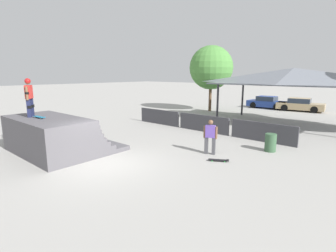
% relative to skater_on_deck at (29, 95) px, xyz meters
% --- Properties ---
extents(ground_plane, '(160.00, 160.00, 0.00)m').
position_rel_skater_on_deck_xyz_m(ground_plane, '(4.17, 1.13, -2.68)').
color(ground_plane, '#A3A09B').
extents(quarter_pipe_ramp, '(4.70, 3.99, 1.66)m').
position_rel_skater_on_deck_xyz_m(quarter_pipe_ramp, '(0.91, 0.60, -1.92)').
color(quarter_pipe_ramp, '#565459').
rests_on(quarter_pipe_ramp, ground).
extents(skater_on_deck, '(0.69, 0.59, 1.76)m').
position_rel_skater_on_deck_xyz_m(skater_on_deck, '(0.00, 0.00, 0.00)').
color(skater_on_deck, '#1E2347').
rests_on(skater_on_deck, quarter_pipe_ramp).
extents(skateboard_on_deck, '(0.81, 0.24, 0.09)m').
position_rel_skater_on_deck_xyz_m(skateboard_on_deck, '(0.72, 0.07, -0.96)').
color(skateboard_on_deck, silver).
rests_on(skateboard_on_deck, quarter_pipe_ramp).
extents(bystander_walking, '(0.64, 0.34, 1.60)m').
position_rel_skater_on_deck_xyz_m(bystander_walking, '(6.54, 5.11, -1.79)').
color(bystander_walking, '#4C4C51').
rests_on(bystander_walking, ground).
extents(skateboard_on_ground, '(0.84, 0.59, 0.09)m').
position_rel_skater_on_deck_xyz_m(skateboard_on_ground, '(7.40, 4.50, -2.62)').
color(skateboard_on_ground, green).
rests_on(skateboard_on_ground, ground).
extents(barrier_fence, '(11.29, 0.12, 1.05)m').
position_rel_skater_on_deck_xyz_m(barrier_fence, '(3.62, 8.92, -2.15)').
color(barrier_fence, '#3D3D42').
rests_on(barrier_fence, ground).
extents(pavilion_shelter, '(10.99, 4.98, 4.01)m').
position_rel_skater_on_deck_xyz_m(pavilion_shelter, '(7.07, 14.78, 0.74)').
color(pavilion_shelter, '#2D2D33').
rests_on(pavilion_shelter, ground).
extents(tree_beside_pavilion, '(4.16, 4.16, 6.26)m').
position_rel_skater_on_deck_xyz_m(tree_beside_pavilion, '(-1.12, 17.19, 1.50)').
color(tree_beside_pavilion, brown).
rests_on(tree_beside_pavilion, ground).
extents(trash_bin, '(0.52, 0.52, 0.85)m').
position_rel_skater_on_deck_xyz_m(trash_bin, '(8.46, 7.37, -2.25)').
color(trash_bin, '#385B3D').
rests_on(trash_bin, ground).
extents(parked_car_blue, '(4.00, 1.75, 1.27)m').
position_rel_skater_on_deck_xyz_m(parked_car_blue, '(2.39, 22.87, -2.08)').
color(parked_car_blue, navy).
rests_on(parked_car_blue, ground).
extents(parked_car_tan, '(4.41, 2.21, 1.27)m').
position_rel_skater_on_deck_xyz_m(parked_car_tan, '(5.60, 22.90, -2.07)').
color(parked_car_tan, tan).
rests_on(parked_car_tan, ground).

